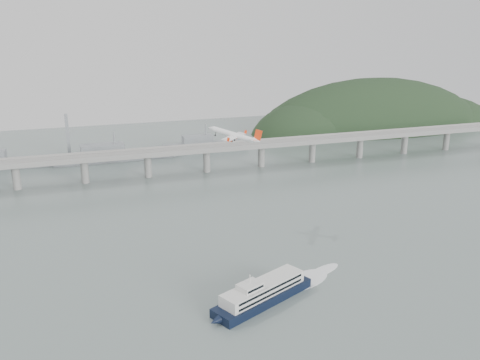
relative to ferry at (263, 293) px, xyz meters
name	(u,v)px	position (x,y,z in m)	size (l,w,h in m)	color
ground	(277,281)	(13.34, 15.47, -4.44)	(900.00, 900.00, 0.00)	slate
bridge	(182,154)	(12.19, 215.47, 13.21)	(800.00, 22.00, 23.90)	gray
headland	(381,141)	(298.52, 347.22, -23.78)	(365.00, 155.00, 156.00)	black
ferry	(263,293)	(0.00, 0.00, 0.00)	(81.32, 42.87, 16.36)	black
airliner	(234,135)	(15.05, 85.43, 54.33)	(28.69, 27.00, 9.58)	white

